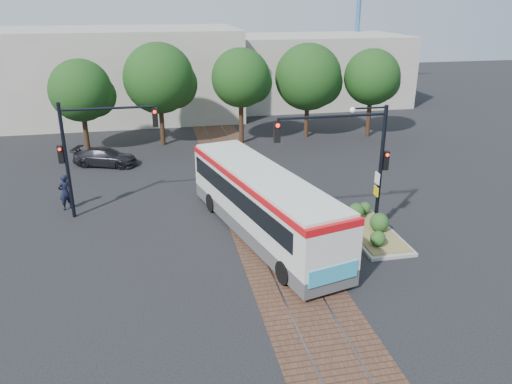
# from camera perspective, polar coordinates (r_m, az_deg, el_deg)

# --- Properties ---
(ground) EXTENTS (120.00, 120.00, 0.00)m
(ground) POSITION_cam_1_polar(r_m,az_deg,el_deg) (24.23, 1.53, -4.77)
(ground) COLOR black
(ground) RESTS_ON ground
(trackbed) EXTENTS (3.60, 40.00, 0.02)m
(trackbed) POSITION_cam_1_polar(r_m,az_deg,el_deg) (27.78, -0.35, -1.18)
(trackbed) COLOR #513425
(trackbed) RESTS_ON ground
(tree_row) EXTENTS (26.40, 5.60, 7.67)m
(tree_row) POSITION_cam_1_polar(r_m,az_deg,el_deg) (38.52, -2.30, 12.71)
(tree_row) COLOR #382314
(tree_row) RESTS_ON ground
(warehouses) EXTENTS (40.00, 13.00, 8.00)m
(warehouses) POSITION_cam_1_polar(r_m,az_deg,el_deg) (50.56, -6.67, 13.50)
(warehouses) COLOR #ADA899
(warehouses) RESTS_ON ground
(city_bus) EXTENTS (5.32, 12.10, 3.17)m
(city_bus) POSITION_cam_1_polar(r_m,az_deg,el_deg) (23.37, 0.73, -1.02)
(city_bus) COLOR #464649
(city_bus) RESTS_ON ground
(traffic_island) EXTENTS (2.20, 5.20, 1.13)m
(traffic_island) POSITION_cam_1_polar(r_m,az_deg,el_deg) (24.79, 12.96, -3.86)
(traffic_island) COLOR gray
(traffic_island) RESTS_ON ground
(signal_pole_main) EXTENTS (5.49, 0.46, 6.00)m
(signal_pole_main) POSITION_cam_1_polar(r_m,az_deg,el_deg) (23.14, 11.48, 4.59)
(signal_pole_main) COLOR black
(signal_pole_main) RESTS_ON ground
(signal_pole_left) EXTENTS (4.99, 0.34, 6.00)m
(signal_pole_left) POSITION_cam_1_polar(r_m,az_deg,el_deg) (26.26, -18.65, 5.23)
(signal_pole_left) COLOR black
(signal_pole_left) RESTS_ON ground
(officer) EXTENTS (0.86, 0.79, 1.96)m
(officer) POSITION_cam_1_polar(r_m,az_deg,el_deg) (28.44, -20.98, -0.01)
(officer) COLOR black
(officer) RESTS_ON ground
(parked_car) EXTENTS (4.58, 3.05, 1.23)m
(parked_car) POSITION_cam_1_polar(r_m,az_deg,el_deg) (35.21, -16.85, 3.88)
(parked_car) COLOR black
(parked_car) RESTS_ON ground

